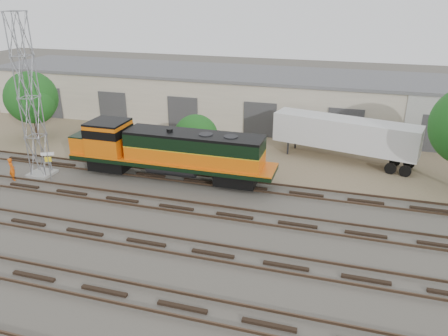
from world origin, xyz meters
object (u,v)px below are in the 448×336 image
(locomotive, at_px, (167,151))
(worker, at_px, (12,169))
(signal_tower, at_px, (30,101))
(semi_trailer, at_px, (348,135))

(locomotive, height_order, worker, locomotive)
(signal_tower, height_order, semi_trailer, signal_tower)
(locomotive, distance_m, semi_trailer, 14.90)
(locomotive, distance_m, signal_tower, 10.63)
(worker, relative_size, semi_trailer, 0.15)
(signal_tower, bearing_deg, worker, -132.96)
(signal_tower, distance_m, worker, 5.39)
(signal_tower, height_order, worker, signal_tower)
(locomotive, relative_size, worker, 9.01)
(worker, distance_m, semi_trailer, 26.52)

